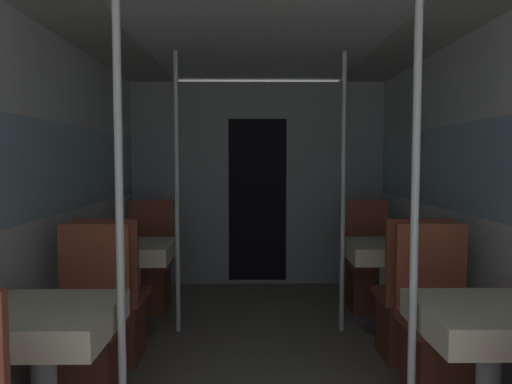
# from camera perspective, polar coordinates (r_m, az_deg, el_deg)

# --- Properties ---
(wall_left) EXTENTS (0.05, 6.58, 2.24)m
(wall_left) POSITION_cam_1_polar(r_m,az_deg,el_deg) (3.55, -22.92, -0.50)
(wall_left) COLOR silver
(wall_left) RESTS_ON ground_plane
(wall_right) EXTENTS (0.05, 6.58, 2.24)m
(wall_right) POSITION_cam_1_polar(r_m,az_deg,el_deg) (3.61, 23.93, -0.46)
(wall_right) COLOR silver
(wall_right) RESTS_ON ground_plane
(ceiling_panel) EXTENTS (2.85, 6.58, 0.07)m
(ceiling_panel) POSITION_cam_1_polar(r_m,az_deg,el_deg) (3.39, 0.73, 18.99)
(ceiling_panel) COLOR silver
(ceiling_panel) RESTS_ON wall_left
(bulkhead_far) EXTENTS (2.79, 0.09, 2.24)m
(bulkhead_far) POSITION_cam_1_polar(r_m,az_deg,el_deg) (5.57, 0.16, 0.89)
(bulkhead_far) COLOR gray
(bulkhead_far) RESTS_ON ground_plane
(dining_table_left_0) EXTENTS (0.64, 0.64, 0.72)m
(dining_table_left_0) POSITION_cam_1_polar(r_m,az_deg,el_deg) (2.55, -23.18, -14.56)
(dining_table_left_0) COLOR #4C4C51
(dining_table_left_0) RESTS_ON ground_plane
(chair_left_far_0) EXTENTS (0.43, 0.43, 1.01)m
(chair_left_far_0) POSITION_cam_1_polar(r_m,az_deg,el_deg) (3.17, -18.76, -16.53)
(chair_left_far_0) COLOR brown
(chair_left_far_0) RESTS_ON ground_plane
(support_pole_left_0) EXTENTS (0.04, 0.04, 2.24)m
(support_pole_left_0) POSITION_cam_1_polar(r_m,az_deg,el_deg) (2.32, -15.31, -3.12)
(support_pole_left_0) COLOR silver
(support_pole_left_0) RESTS_ON ground_plane
(dining_table_left_1) EXTENTS (0.64, 0.64, 0.72)m
(dining_table_left_1) POSITION_cam_1_polar(r_m,az_deg,el_deg) (4.17, -13.87, -7.26)
(dining_table_left_1) COLOR #4C4C51
(dining_table_left_1) RESTS_ON ground_plane
(chair_left_near_1) EXTENTS (0.43, 0.43, 1.01)m
(chair_left_near_1) POSITION_cam_1_polar(r_m,az_deg,el_deg) (3.68, -15.96, -13.60)
(chair_left_near_1) COLOR brown
(chair_left_near_1) RESTS_ON ground_plane
(chair_left_far_1) EXTENTS (0.43, 0.43, 1.01)m
(chair_left_far_1) POSITION_cam_1_polar(r_m,az_deg,el_deg) (4.79, -12.17, -9.46)
(chair_left_far_1) COLOR brown
(chair_left_far_1) RESTS_ON ground_plane
(support_pole_left_1) EXTENTS (0.04, 0.04, 2.24)m
(support_pole_left_1) POSITION_cam_1_polar(r_m,az_deg,el_deg) (4.03, -9.02, -0.18)
(support_pole_left_1) COLOR silver
(support_pole_left_1) RESTS_ON ground_plane
(dining_table_right_0) EXTENTS (0.64, 0.64, 0.72)m
(dining_table_right_0) POSITION_cam_1_polar(r_m,az_deg,el_deg) (2.61, 25.17, -14.18)
(dining_table_right_0) COLOR #4C4C51
(dining_table_right_0) RESTS_ON ground_plane
(chair_right_far_0) EXTENTS (0.43, 0.43, 1.01)m
(chair_right_far_0) POSITION_cam_1_polar(r_m,az_deg,el_deg) (3.22, 20.23, -16.25)
(chair_right_far_0) COLOR brown
(chair_right_far_0) RESTS_ON ground_plane
(support_pole_right_0) EXTENTS (0.04, 0.04, 2.24)m
(support_pole_right_0) POSITION_cam_1_polar(r_m,az_deg,el_deg) (2.37, 17.67, -3.04)
(support_pole_right_0) COLOR silver
(support_pole_right_0) RESTS_ON ground_plane
(dining_table_right_1) EXTENTS (0.64, 0.64, 0.72)m
(dining_table_right_1) POSITION_cam_1_polar(r_m,az_deg,el_deg) (4.20, 14.68, -7.18)
(dining_table_right_1) COLOR #4C4C51
(dining_table_right_1) RESTS_ON ground_plane
(chair_right_near_1) EXTENTS (0.43, 0.43, 1.01)m
(chair_right_near_1) POSITION_cam_1_polar(r_m,az_deg,el_deg) (3.72, 17.07, -13.42)
(chair_right_near_1) COLOR brown
(chair_right_near_1) RESTS_ON ground_plane
(chair_right_far_1) EXTENTS (0.43, 0.43, 1.01)m
(chair_right_far_1) POSITION_cam_1_polar(r_m,az_deg,el_deg) (4.83, 12.74, -9.38)
(chair_right_far_1) COLOR brown
(chair_right_far_1) RESTS_ON ground_plane
(support_pole_right_1) EXTENTS (0.04, 0.04, 2.24)m
(support_pole_right_1) POSITION_cam_1_polar(r_m,az_deg,el_deg) (4.06, 9.91, -0.16)
(support_pole_right_1) COLOR silver
(support_pole_right_1) RESTS_ON ground_plane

